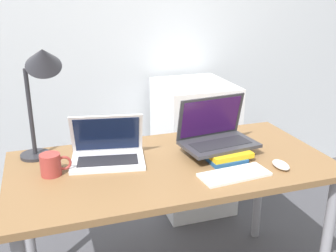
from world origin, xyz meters
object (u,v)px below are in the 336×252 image
(laptop_left, at_px, (108,152))
(laptop_on_books, at_px, (216,135))
(wireless_keyboard, at_px, (234,174))
(mug, at_px, (51,165))
(mini_fridge, at_px, (193,146))
(book_stack, at_px, (220,151))
(mouse, at_px, (281,165))
(desk_lamp, at_px, (41,71))

(laptop_left, bearing_deg, laptop_on_books, -7.26)
(wireless_keyboard, bearing_deg, mug, 160.97)
(laptop_on_books, height_order, mini_fridge, laptop_on_books)
(mini_fridge, bearing_deg, wireless_keyboard, -102.60)
(mug, bearing_deg, laptop_left, 15.44)
(laptop_on_books, distance_m, wireless_keyboard, 0.28)
(laptop_on_books, bearing_deg, mug, -179.70)
(book_stack, bearing_deg, laptop_left, 168.65)
(mini_fridge, bearing_deg, mug, -141.15)
(book_stack, xyz_separation_m, wireless_keyboard, (-0.04, -0.22, -0.02))
(laptop_on_books, height_order, mouse, laptop_on_books)
(mouse, bearing_deg, laptop_left, 156.03)
(wireless_keyboard, distance_m, mug, 0.79)
(laptop_left, distance_m, book_stack, 0.54)
(mug, bearing_deg, laptop_on_books, 0.30)
(mouse, distance_m, mini_fridge, 1.08)
(desk_lamp, height_order, mini_fridge, desk_lamp)
(book_stack, bearing_deg, mouse, -47.75)
(book_stack, height_order, desk_lamp, desk_lamp)
(mug, relative_size, mini_fridge, 0.15)
(laptop_left, xyz_separation_m, mug, (-0.25, -0.07, 0.00))
(wireless_keyboard, xyz_separation_m, mouse, (0.23, 0.01, 0.01))
(laptop_on_books, bearing_deg, book_stack, -80.51)
(mouse, bearing_deg, mini_fridge, 90.04)
(laptop_on_books, bearing_deg, wireless_keyboard, -96.89)
(laptop_left, distance_m, laptop_on_books, 0.53)
(mug, xyz_separation_m, desk_lamp, (0.00, 0.19, 0.37))
(laptop_on_books, relative_size, mini_fridge, 0.41)
(wireless_keyboard, relative_size, mouse, 3.00)
(laptop_left, relative_size, mug, 2.77)
(wireless_keyboard, bearing_deg, mouse, 1.32)
(laptop_on_books, relative_size, desk_lamp, 0.67)
(book_stack, bearing_deg, laptop_on_books, 99.49)
(book_stack, height_order, mini_fridge, mini_fridge)
(book_stack, relative_size, mug, 2.11)
(mug, xyz_separation_m, mini_fridge, (0.97, 0.79, -0.34))
(book_stack, height_order, mouse, book_stack)
(book_stack, bearing_deg, wireless_keyboard, -99.78)
(mouse, relative_size, mini_fridge, 0.11)
(book_stack, distance_m, desk_lamp, 0.90)
(laptop_left, height_order, laptop_on_books, laptop_on_books)
(wireless_keyboard, distance_m, mouse, 0.23)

